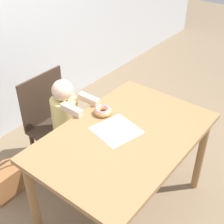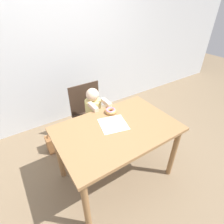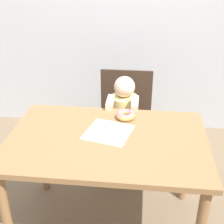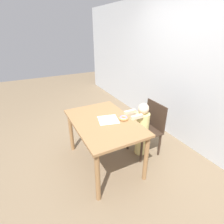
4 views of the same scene
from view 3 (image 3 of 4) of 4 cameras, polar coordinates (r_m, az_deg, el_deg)
The scene contains 7 objects.
wall_back at distance 3.21m, azimuth 2.55°, elevation 17.95°, with size 8.00×0.05×2.50m.
dining_table at distance 1.99m, azimuth -0.91°, elevation -7.26°, with size 1.24×0.82×0.75m.
chair at distance 2.74m, azimuth 2.34°, elevation -1.56°, with size 0.45×0.43×0.87m.
child_figure at distance 2.62m, azimuth 2.14°, elevation -2.65°, with size 0.23×0.39×0.91m.
donut at distance 2.15m, azimuth 2.49°, elevation -0.55°, with size 0.13×0.13×0.05m.
napkin at distance 1.99m, azimuth -0.56°, elevation -3.68°, with size 0.33×0.33×0.00m.
handbag at distance 3.03m, azimuth -7.62°, elevation -5.70°, with size 0.28×0.15×0.36m.
Camera 3 is at (0.21, -1.62, 1.78)m, focal length 50.00 mm.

